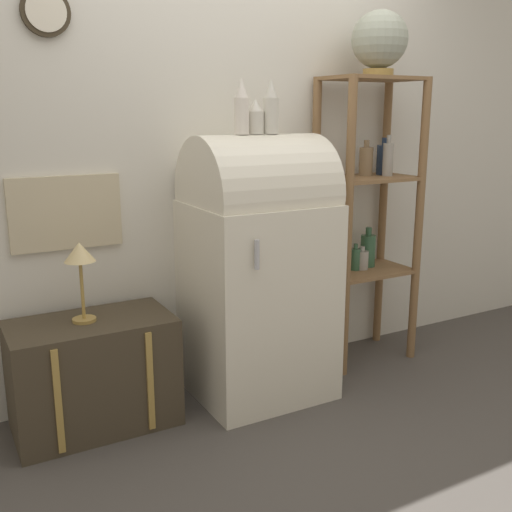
# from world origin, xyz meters

# --- Properties ---
(ground_plane) EXTENTS (12.00, 12.00, 0.00)m
(ground_plane) POSITION_xyz_m (0.00, 0.00, 0.00)
(ground_plane) COLOR #4C4742
(wall_back) EXTENTS (7.00, 0.09, 2.70)m
(wall_back) POSITION_xyz_m (-0.01, 0.57, 1.35)
(wall_back) COLOR silver
(wall_back) RESTS_ON ground_plane
(refrigerator) EXTENTS (0.69, 0.65, 1.39)m
(refrigerator) POSITION_xyz_m (-0.00, 0.24, 0.72)
(refrigerator) COLOR silver
(refrigerator) RESTS_ON ground_plane
(suitcase_trunk) EXTENTS (0.76, 0.44, 0.54)m
(suitcase_trunk) POSITION_xyz_m (-0.88, 0.30, 0.27)
(suitcase_trunk) COLOR #423828
(suitcase_trunk) RESTS_ON ground_plane
(shelf_unit) EXTENTS (0.58, 0.38, 1.69)m
(shelf_unit) POSITION_xyz_m (0.82, 0.35, 0.96)
(shelf_unit) COLOR olive
(shelf_unit) RESTS_ON ground_plane
(globe) EXTENTS (0.31, 0.31, 0.35)m
(globe) POSITION_xyz_m (0.81, 0.30, 1.88)
(globe) COLOR #AD8942
(globe) RESTS_ON shelf_unit
(vase_left) EXTENTS (0.07, 0.07, 0.27)m
(vase_left) POSITION_xyz_m (-0.09, 0.24, 1.52)
(vase_left) COLOR silver
(vase_left) RESTS_ON refrigerator
(vase_center) EXTENTS (0.09, 0.09, 0.17)m
(vase_center) POSITION_xyz_m (-0.01, 0.25, 1.47)
(vase_center) COLOR beige
(vase_center) RESTS_ON refrigerator
(vase_right) EXTENTS (0.08, 0.08, 0.27)m
(vase_right) POSITION_xyz_m (0.07, 0.24, 1.52)
(vase_right) COLOR beige
(vase_right) RESTS_ON refrigerator
(desk_lamp) EXTENTS (0.14, 0.14, 0.38)m
(desk_lamp) POSITION_xyz_m (-0.90, 0.30, 0.84)
(desk_lamp) COLOR #AD8942
(desk_lamp) RESTS_ON suitcase_trunk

